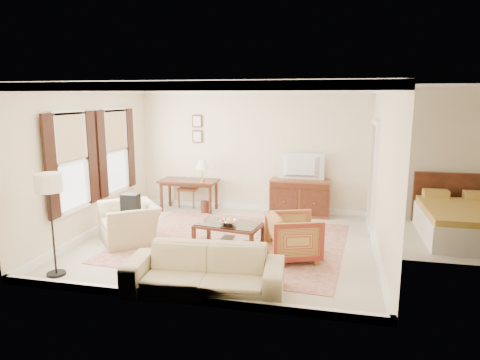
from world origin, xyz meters
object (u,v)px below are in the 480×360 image
at_px(tv, 301,158).
at_px(striped_armchair, 294,235).
at_px(club_armchair, 129,216).
at_px(coffee_table, 229,229).
at_px(writing_desk, 189,184).
at_px(sideboard, 300,197).
at_px(sofa, 204,263).

height_order(tv, striped_armchair, tv).
distance_m(striped_armchair, club_armchair, 3.12).
relative_size(coffee_table, striped_armchair, 1.44).
bearing_deg(writing_desk, sideboard, 3.27).
xyz_separation_m(club_armchair, sofa, (2.03, -1.74, -0.06)).
bearing_deg(striped_armchair, sofa, 125.03).
height_order(sideboard, coffee_table, sideboard).
distance_m(tv, club_armchair, 4.01).
height_order(writing_desk, coffee_table, writing_desk).
bearing_deg(striped_armchair, sideboard, -16.93).
xyz_separation_m(tv, striped_armchair, (0.13, -2.75, -0.91)).
distance_m(coffee_table, striped_armchair, 1.20).
xyz_separation_m(writing_desk, tv, (2.64, 0.13, 0.70)).
relative_size(tv, coffee_table, 0.81).
height_order(coffee_table, club_armchair, club_armchair).
height_order(sideboard, club_armchair, club_armchair).
height_order(striped_armchair, club_armchair, club_armchair).
height_order(writing_desk, striped_armchair, striped_armchair).
relative_size(striped_armchair, sofa, 0.39).
bearing_deg(coffee_table, striped_armchair, -9.93).
distance_m(writing_desk, tv, 2.74).
distance_m(writing_desk, coffee_table, 2.90).
bearing_deg(coffee_table, sofa, -86.93).
bearing_deg(striped_armchair, club_armchair, 66.49).
bearing_deg(club_armchair, sideboard, 90.91).
xyz_separation_m(coffee_table, club_armchair, (-1.93, 0.00, 0.11)).
height_order(sideboard, tv, tv).
relative_size(writing_desk, sofa, 0.62).
bearing_deg(sofa, club_armchair, 134.42).
bearing_deg(club_armchair, writing_desk, 132.26).
bearing_deg(sideboard, tv, -90.00).
bearing_deg(club_armchair, coffee_table, 50.19).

